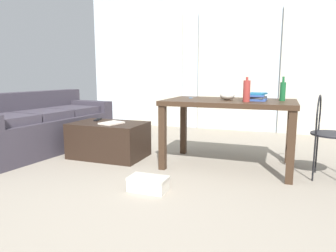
% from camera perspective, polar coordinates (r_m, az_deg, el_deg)
% --- Properties ---
extents(ground_plane, '(9.09, 9.09, 0.00)m').
position_cam_1_polar(ground_plane, '(3.72, 5.08, -6.31)').
color(ground_plane, gray).
extents(wall_back, '(5.67, 0.10, 2.57)m').
position_cam_1_polar(wall_back, '(5.83, 11.44, 11.98)').
color(wall_back, silver).
rests_on(wall_back, ground).
extents(curtains, '(4.04, 0.03, 2.15)m').
position_cam_1_polar(curtains, '(5.74, 11.23, 9.95)').
color(curtains, beige).
rests_on(curtains, ground).
extents(couch, '(1.04, 2.13, 0.78)m').
position_cam_1_polar(couch, '(4.48, -22.90, -0.23)').
color(couch, '#38333D').
rests_on(couch, ground).
extents(coffee_table, '(0.89, 0.59, 0.43)m').
position_cam_1_polar(coffee_table, '(3.86, -10.94, -2.55)').
color(coffee_table, black).
rests_on(coffee_table, ground).
extents(craft_table, '(1.38, 0.84, 0.74)m').
position_cam_1_polar(craft_table, '(3.41, 11.34, 3.18)').
color(craft_table, '#382619').
rests_on(craft_table, ground).
extents(wire_chair, '(0.42, 0.44, 0.82)m').
position_cam_1_polar(wire_chair, '(3.33, 27.40, -0.22)').
color(wire_chair, black).
rests_on(wire_chair, ground).
extents(bottle_near, '(0.06, 0.06, 0.25)m').
position_cam_1_polar(bottle_near, '(3.42, 20.58, 6.12)').
color(bottle_near, '#195B2D').
rests_on(bottle_near, craft_table).
extents(bottle_far, '(0.07, 0.07, 0.25)m').
position_cam_1_polar(bottle_far, '(3.18, 14.43, 6.34)').
color(bottle_far, '#99332D').
rests_on(bottle_far, craft_table).
extents(bowl, '(0.16, 0.16, 0.09)m').
position_cam_1_polar(bowl, '(3.38, 10.98, 5.55)').
color(bowl, beige).
rests_on(bowl, craft_table).
extents(book_stack, '(0.22, 0.27, 0.08)m').
position_cam_1_polar(book_stack, '(3.38, 16.10, 5.24)').
color(book_stack, '#33519E').
rests_on(book_stack, craft_table).
extents(scissors, '(0.07, 0.12, 0.00)m').
position_cam_1_polar(scissors, '(3.62, 4.27, 5.26)').
color(scissors, '#9EA0A5').
rests_on(scissors, craft_table).
extents(tv_remote_primary, '(0.09, 0.20, 0.02)m').
position_cam_1_polar(tv_remote_primary, '(4.06, -12.95, 1.19)').
color(tv_remote_primary, black).
rests_on(tv_remote_primary, coffee_table).
extents(magazine, '(0.25, 0.31, 0.02)m').
position_cam_1_polar(magazine, '(3.73, -10.45, 0.55)').
color(magazine, silver).
rests_on(magazine, coffee_table).
extents(shoebox, '(0.34, 0.20, 0.13)m').
position_cam_1_polar(shoebox, '(2.74, -3.70, -10.66)').
color(shoebox, beige).
rests_on(shoebox, ground).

